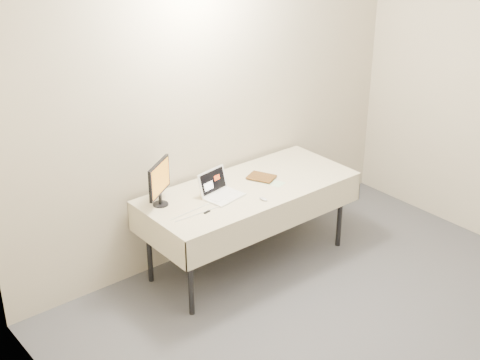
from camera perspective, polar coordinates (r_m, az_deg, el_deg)
back_wall at (r=5.66m, az=-2.16°, el=6.59°), size 4.00×0.10×2.70m
table at (r=5.59m, az=0.78°, el=-1.13°), size 1.86×0.81×0.74m
laptop at (r=5.39m, az=-1.77°, el=-0.89°), size 0.34×0.31×0.21m
monitor at (r=5.21m, az=-6.90°, el=-0.02°), size 0.31×0.22×0.37m
book at (r=5.59m, az=1.50°, el=0.85°), size 0.16×0.09×0.22m
alarm_clock at (r=5.66m, az=-2.62°, el=0.15°), size 0.12×0.08×0.05m
clicker at (r=5.34m, az=2.00°, el=-1.63°), size 0.05×0.08×0.02m
paper_form at (r=5.66m, az=2.37°, el=-0.10°), size 0.20×0.31×0.00m
usb_dongle at (r=5.16m, az=-2.83°, el=-2.74°), size 0.06×0.03×0.01m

